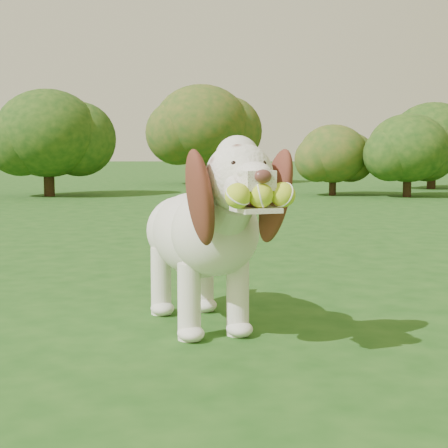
{
  "coord_description": "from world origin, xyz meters",
  "views": [
    {
      "loc": [
        0.62,
        -2.91,
        0.81
      ],
      "look_at": [
        0.69,
        -0.16,
        0.5
      ],
      "focal_mm": 55.0,
      "sensor_mm": 36.0,
      "label": 1
    }
  ],
  "objects": [
    {
      "name": "shrub_f",
      "position": [
        5.12,
        10.68,
        1.01
      ],
      "size": [
        1.66,
        1.66,
        1.72
      ],
      "color": "#382314",
      "rests_on": "ground"
    },
    {
      "name": "shrub_c",
      "position": [
        2.8,
        8.83,
        0.71
      ],
      "size": [
        1.17,
        1.17,
        1.21
      ],
      "color": "#382314",
      "rests_on": "ground"
    },
    {
      "name": "ground",
      "position": [
        0.0,
        0.0,
        0.0
      ],
      "size": [
        80.0,
        80.0,
        0.0
      ],
      "primitive_type": "plane",
      "color": "#194714",
      "rests_on": "ground"
    },
    {
      "name": "shrub_b",
      "position": [
        -2.04,
        8.75,
        1.06
      ],
      "size": [
        1.73,
        1.73,
        1.8
      ],
      "color": "#382314",
      "rests_on": "ground"
    },
    {
      "name": "shrub_i",
      "position": [
        0.52,
        12.72,
        1.32
      ],
      "size": [
        2.16,
        2.16,
        2.24
      ],
      "color": "#382314",
      "rests_on": "ground"
    },
    {
      "name": "shrub_d",
      "position": [
        3.97,
        8.42,
        0.81
      ],
      "size": [
        1.33,
        1.33,
        1.38
      ],
      "color": "#382314",
      "rests_on": "ground"
    },
    {
      "name": "dog",
      "position": [
        0.61,
        0.1,
        0.46
      ],
      "size": [
        0.71,
        1.3,
        0.86
      ],
      "rotation": [
        0.0,
        0.0,
        0.31
      ],
      "color": "white",
      "rests_on": "ground"
    }
  ]
}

